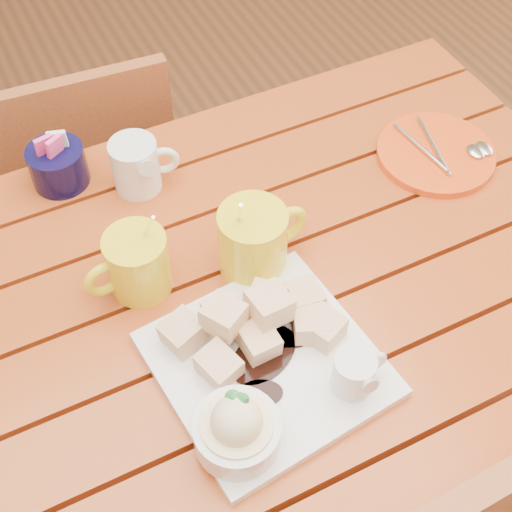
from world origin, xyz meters
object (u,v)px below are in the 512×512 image
dessert_plate (262,370)px  orange_saucer (437,153)px  chair_far (84,188)px  coffee_mug_right (255,240)px  table (246,338)px  coffee_mug_left (136,263)px

dessert_plate → orange_saucer: bearing=28.9°
orange_saucer → chair_far: chair_far is taller
coffee_mug_right → chair_far: (-0.14, 0.56, -0.35)m
table → coffee_mug_right: 0.18m
table → orange_saucer: 0.44m
table → coffee_mug_right: coffee_mug_right is taller
orange_saucer → chair_far: 0.77m
dessert_plate → chair_far: (-0.06, 0.74, -0.33)m
dessert_plate → coffee_mug_right: size_ratio=1.79×
table → dessert_plate: bearing=-106.4°
chair_far → coffee_mug_left: bearing=92.0°
coffee_mug_left → coffee_mug_right: size_ratio=0.90×
table → orange_saucer: size_ratio=6.13×
coffee_mug_left → chair_far: coffee_mug_left is taller
coffee_mug_left → coffee_mug_right: coffee_mug_right is taller
coffee_mug_left → dessert_plate: bearing=-74.4°
table → chair_far: chair_far is taller
dessert_plate → orange_saucer: dessert_plate is taller
table → coffee_mug_right: bearing=50.6°
table → orange_saucer: bearing=15.9°
table → chair_far: size_ratio=1.48×
dessert_plate → coffee_mug_right: coffee_mug_right is taller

